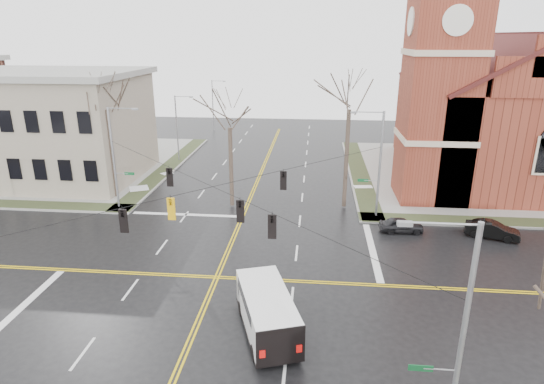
# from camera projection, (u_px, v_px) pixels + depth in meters

# --- Properties ---
(ground) EXTENTS (120.00, 120.00, 0.00)m
(ground) POSITION_uv_depth(u_px,v_px,m) (217.00, 277.00, 29.46)
(ground) COLOR black
(ground) RESTS_ON ground
(sidewalks) EXTENTS (80.00, 80.00, 0.17)m
(sidewalks) POSITION_uv_depth(u_px,v_px,m) (217.00, 276.00, 29.44)
(sidewalks) COLOR gray
(sidewalks) RESTS_ON ground
(road_markings) EXTENTS (100.00, 100.00, 0.01)m
(road_markings) POSITION_uv_depth(u_px,v_px,m) (217.00, 277.00, 29.46)
(road_markings) COLOR gold
(road_markings) RESTS_ON ground
(church) EXTENTS (24.28, 27.48, 27.50)m
(church) POSITION_uv_depth(u_px,v_px,m) (495.00, 100.00, 47.78)
(church) COLOR maroon
(church) RESTS_ON ground
(civic_building_a) EXTENTS (18.00, 14.00, 11.00)m
(civic_building_a) POSITION_uv_depth(u_px,v_px,m) (52.00, 128.00, 48.51)
(civic_building_a) COLOR gray
(civic_building_a) RESTS_ON ground
(signal_pole_ne) EXTENTS (2.75, 0.22, 9.00)m
(signal_pole_ne) POSITION_uv_depth(u_px,v_px,m) (378.00, 162.00, 37.64)
(signal_pole_ne) COLOR gray
(signal_pole_ne) RESTS_ON ground
(signal_pole_nw) EXTENTS (2.75, 0.22, 9.00)m
(signal_pole_nw) POSITION_uv_depth(u_px,v_px,m) (115.00, 155.00, 39.71)
(signal_pole_nw) COLOR gray
(signal_pole_nw) RESTS_ON ground
(signal_pole_se) EXTENTS (2.75, 0.22, 9.00)m
(signal_pole_se) POSITION_uv_depth(u_px,v_px,m) (458.00, 332.00, 15.99)
(signal_pole_se) COLOR gray
(signal_pole_se) RESTS_ON ground
(span_wires) EXTENTS (23.02, 23.02, 0.03)m
(span_wires) POSITION_uv_depth(u_px,v_px,m) (213.00, 187.00, 27.44)
(span_wires) COLOR black
(span_wires) RESTS_ON ground
(traffic_signals) EXTENTS (8.21, 8.26, 1.30)m
(traffic_signals) POSITION_uv_depth(u_px,v_px,m) (211.00, 202.00, 27.06)
(traffic_signals) COLOR black
(traffic_signals) RESTS_ON ground
(streetlight_north_a) EXTENTS (2.30, 0.20, 8.00)m
(streetlight_north_a) POSITION_uv_depth(u_px,v_px,m) (178.00, 126.00, 55.33)
(streetlight_north_a) COLOR gray
(streetlight_north_a) RESTS_ON ground
(streetlight_north_b) EXTENTS (2.30, 0.20, 8.00)m
(streetlight_north_b) POSITION_uv_depth(u_px,v_px,m) (214.00, 103.00, 74.16)
(streetlight_north_b) COLOR gray
(streetlight_north_b) RESTS_ON ground
(cargo_van) EXTENTS (4.11, 6.42, 2.29)m
(cargo_van) POSITION_uv_depth(u_px,v_px,m) (266.00, 308.00, 23.78)
(cargo_van) COLOR white
(cargo_van) RESTS_ON ground
(parked_car_a) EXTENTS (3.50, 1.52, 1.17)m
(parked_car_a) POSITION_uv_depth(u_px,v_px,m) (401.00, 225.00, 36.11)
(parked_car_a) COLOR black
(parked_car_a) RESTS_ON ground
(parked_car_b) EXTENTS (4.19, 2.61, 1.30)m
(parked_car_b) POSITION_uv_depth(u_px,v_px,m) (492.00, 230.00, 35.04)
(parked_car_b) COLOR black
(parked_car_b) RESTS_ON ground
(tree_nw_far) EXTENTS (4.00, 4.00, 12.49)m
(tree_nw_far) POSITION_uv_depth(u_px,v_px,m) (106.00, 104.00, 41.15)
(tree_nw_far) COLOR #3A2E25
(tree_nw_far) RESTS_ON ground
(tree_nw_near) EXTENTS (4.00, 4.00, 10.71)m
(tree_nw_near) POSITION_uv_depth(u_px,v_px,m) (230.00, 122.00, 39.19)
(tree_nw_near) COLOR #3A2E25
(tree_nw_near) RESTS_ON ground
(tree_ne) EXTENTS (4.00, 4.00, 13.14)m
(tree_ne) POSITION_uv_depth(u_px,v_px,m) (349.00, 103.00, 38.39)
(tree_ne) COLOR #3A2E25
(tree_ne) RESTS_ON ground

